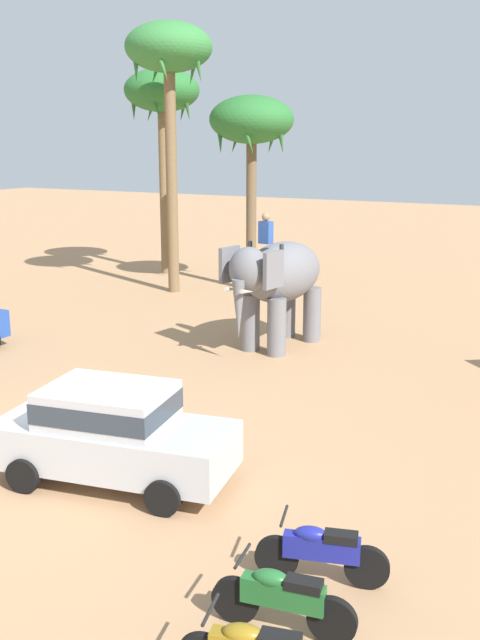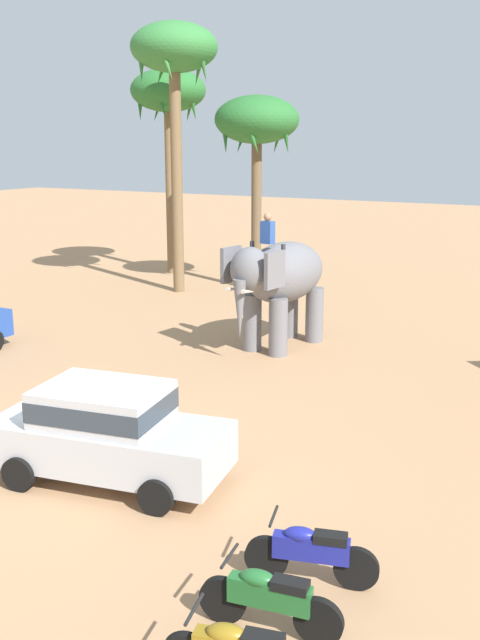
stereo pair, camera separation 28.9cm
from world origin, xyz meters
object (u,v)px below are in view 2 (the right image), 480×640
Objects in this scene: motorcycle_mid_row at (311,552)px; palm_tree_near_hut at (174,58)px; motorcycle_second_in_row at (269,598)px; car_sedan_foreground at (107,430)px; palm_tree_left_of_road at (168,97)px; elephant_with_mahout at (280,279)px; palm_tree_behind_elephant at (257,125)px.

motorcycle_mid_row is 0.18× the size of palm_tree_near_hut.
motorcycle_second_in_row is 0.18× the size of palm_tree_near_hut.
palm_tree_left_of_road is at bearing 121.54° from car_sedan_foreground.
elephant_with_mahout reaches higher than motorcycle_second_in_row.
motorcycle_mid_row is (4.31, -1.10, -0.46)m from car_sedan_foreground.
elephant_with_mahout is at bearing -57.31° from palm_tree_behind_elephant.
palm_tree_left_of_road reaches higher than elephant_with_mahout.
motorcycle_second_in_row is (5.46, -11.23, -1.53)m from elephant_with_mahout.
palm_tree_behind_elephant is at bearing 35.73° from palm_tree_near_hut.
car_sedan_foreground is 4.47m from motorcycle_mid_row.
motorcycle_second_in_row is 22.24m from palm_tree_near_hut.
car_sedan_foreground is 9.11m from elephant_with_mahout.
palm_tree_near_hut is (-12.47, 15.32, 8.22)m from motorcycle_mid_row.
palm_tree_left_of_road reaches higher than motorcycle_second_in_row.
car_sedan_foreground is 18.14m from palm_tree_near_hut.
car_sedan_foreground is at bearing 165.74° from motorcycle_mid_row.
car_sedan_foreground is 0.44× the size of palm_tree_near_hut.
car_sedan_foreground is at bearing 152.22° from motorcycle_second_in_row.
palm_tree_near_hut is (-2.48, -1.78, 2.35)m from palm_tree_behind_elephant.
elephant_with_mahout reaches higher than motorcycle_mid_row.
palm_tree_near_hut is (-7.00, 5.26, 6.70)m from elephant_with_mahout.
palm_tree_behind_elephant is at bearing 109.54° from car_sedan_foreground.
elephant_with_mahout is at bearing -36.93° from palm_tree_near_hut.
palm_tree_left_of_road is (-15.08, 18.64, 7.09)m from motorcycle_mid_row.
palm_tree_behind_elephant is at bearing 122.69° from elephant_with_mahout.
palm_tree_left_of_road is at bearing 127.26° from motorcycle_second_in_row.
motorcycle_mid_row is (0.02, 1.17, 0.00)m from motorcycle_second_in_row.
palm_tree_near_hut is at bearing 143.07° from elephant_with_mahout.
car_sedan_foreground reaches higher than motorcycle_second_in_row.
palm_tree_near_hut is at bearing 129.15° from motorcycle_mid_row.
palm_tree_near_hut reaches higher than palm_tree_behind_elephant.
motorcycle_mid_row is at bearing 89.17° from motorcycle_second_in_row.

